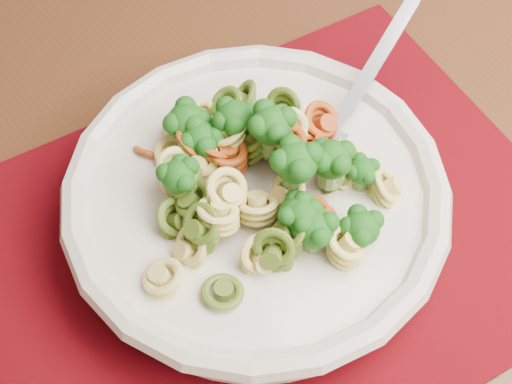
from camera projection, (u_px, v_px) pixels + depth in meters
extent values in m
cube|color=#4A2615|center=(164.00, 222.00, 0.56)|extent=(1.49, 1.23, 0.04)
cube|color=#4A2615|center=(355.00, 17.00, 1.22)|extent=(0.09, 0.09, 0.72)
cube|color=#580306|center=(273.00, 237.00, 0.52)|extent=(0.48, 0.41, 0.00)
cylinder|color=silver|center=(256.00, 218.00, 0.53)|extent=(0.12, 0.12, 0.01)
cylinder|color=silver|center=(256.00, 203.00, 0.51)|extent=(0.25, 0.25, 0.03)
torus|color=silver|center=(256.00, 191.00, 0.50)|extent=(0.27, 0.27, 0.02)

